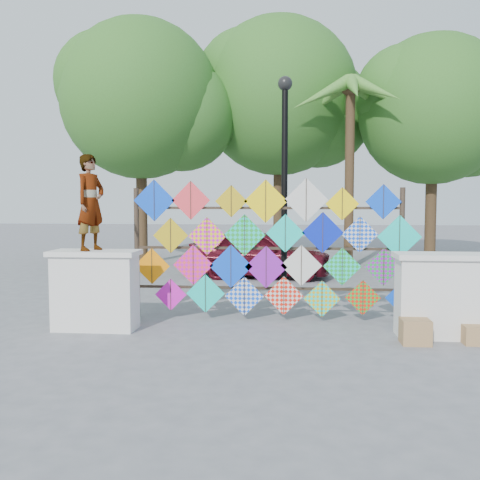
# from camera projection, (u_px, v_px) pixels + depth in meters

# --- Properties ---
(ground) EXTENTS (80.00, 80.00, 0.00)m
(ground) POSITION_uv_depth(u_px,v_px,m) (264.00, 330.00, 8.58)
(ground) COLOR gray
(ground) RESTS_ON ground
(parapet_left) EXTENTS (1.40, 0.65, 1.28)m
(parapet_left) POSITION_uv_depth(u_px,v_px,m) (95.00, 289.00, 8.58)
(parapet_left) COLOR white
(parapet_left) RESTS_ON ground
(parapet_right) EXTENTS (1.40, 0.65, 1.28)m
(parapet_right) POSITION_uv_depth(u_px,v_px,m) (441.00, 295.00, 8.08)
(parapet_right) COLOR white
(parapet_right) RESTS_ON ground
(kite_rack) EXTENTS (4.96, 0.24, 2.46)m
(kite_rack) POSITION_uv_depth(u_px,v_px,m) (270.00, 250.00, 9.21)
(kite_rack) COLOR #33271C
(kite_rack) RESTS_ON ground
(tree_west) EXTENTS (5.85, 5.20, 8.01)m
(tree_west) POSITION_uv_depth(u_px,v_px,m) (144.00, 101.00, 17.56)
(tree_west) COLOR #4E3C21
(tree_west) RESTS_ON ground
(tree_mid) EXTENTS (6.30, 5.60, 8.61)m
(tree_mid) POSITION_uv_depth(u_px,v_px,m) (282.00, 98.00, 19.11)
(tree_mid) COLOR #4E3C21
(tree_mid) RESTS_ON ground
(tree_east) EXTENTS (5.40, 4.80, 7.42)m
(tree_east) POSITION_uv_depth(u_px,v_px,m) (436.00, 111.00, 17.22)
(tree_east) COLOR #4E3C21
(tree_east) RESTS_ON ground
(palm_tree) EXTENTS (3.62, 3.62, 5.83)m
(palm_tree) POSITION_uv_depth(u_px,v_px,m) (350.00, 105.00, 15.97)
(palm_tree) COLOR #4E3C21
(palm_tree) RESTS_ON ground
(vendor_woman) EXTENTS (0.55, 0.65, 1.53)m
(vendor_woman) POSITION_uv_depth(u_px,v_px,m) (91.00, 203.00, 8.48)
(vendor_woman) COLOR #99999E
(vendor_woman) RESTS_ON parapet_left
(sedan) EXTENTS (3.97, 1.88, 1.31)m
(sedan) POSITION_uv_depth(u_px,v_px,m) (260.00, 253.00, 14.51)
(sedan) COLOR #580F1B
(sedan) RESTS_ON ground
(lamppost) EXTENTS (0.28, 0.28, 4.46)m
(lamppost) POSITION_uv_depth(u_px,v_px,m) (285.00, 169.00, 10.34)
(lamppost) COLOR black
(lamppost) RESTS_ON ground
(cardboard_box_near) EXTENTS (0.41, 0.36, 0.36)m
(cardboard_box_near) POSITION_uv_depth(u_px,v_px,m) (415.00, 332.00, 7.73)
(cardboard_box_near) COLOR #9C7A4B
(cardboard_box_near) RESTS_ON ground
(cardboard_box_far) EXTENTS (0.32, 0.30, 0.27)m
(cardboard_box_far) POSITION_uv_depth(u_px,v_px,m) (474.00, 335.00, 7.71)
(cardboard_box_far) COLOR #9C7A4B
(cardboard_box_far) RESTS_ON ground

